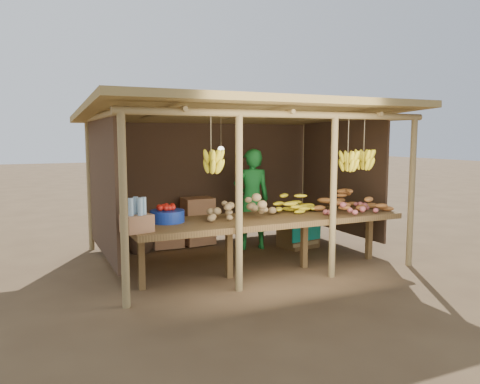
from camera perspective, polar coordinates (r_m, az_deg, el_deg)
name	(u,v)px	position (r m, az deg, el deg)	size (l,w,h in m)	color
ground	(240,257)	(7.58, 0.00, -7.91)	(60.00, 60.00, 0.00)	brown
stall_structure	(244,137)	(7.24, 0.46, 6.68)	(4.70, 3.50, 2.43)	olive
counter	(268,221)	(6.59, 3.45, -3.57)	(3.90, 1.05, 0.80)	brown
potato_heap	(242,205)	(6.46, 0.24, -1.56)	(1.04, 0.62, 0.37)	#9C7F50
sweet_potato_heap	(350,199)	(7.27, 13.24, -0.85)	(1.01, 0.61, 0.36)	#A4622A
onion_heap	(352,202)	(6.98, 13.50, -1.17)	(0.81, 0.49, 0.36)	#C25E60
banana_pile	(294,200)	(7.02, 6.58, -1.00)	(0.69, 0.41, 0.35)	yellow
tomato_basin	(167,215)	(6.23, -8.86, -2.76)	(0.45, 0.45, 0.24)	navy
bottle_box	(137,219)	(5.63, -12.45, -3.20)	(0.38, 0.34, 0.42)	#9C6A46
vendor	(252,199)	(7.97, 1.43, -0.89)	(0.63, 0.41, 1.72)	#1A762B
tarp_crate	(298,229)	(8.24, 7.10, -4.51)	(0.74, 0.67, 0.77)	brown
carton_stack	(188,225)	(8.29, -6.38, -4.08)	(1.10, 0.43, 0.83)	#9C6A46
burlap_sacks	(127,237)	(7.94, -13.61, -5.40)	(0.89, 0.46, 0.63)	#453020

